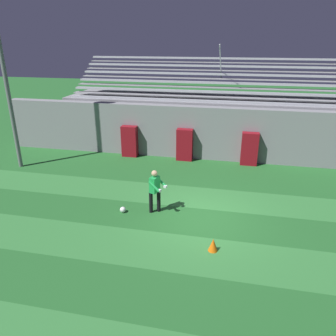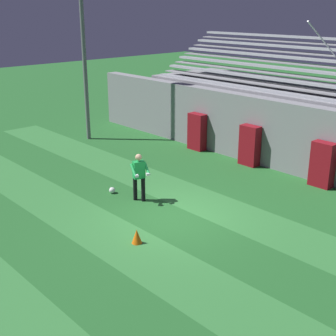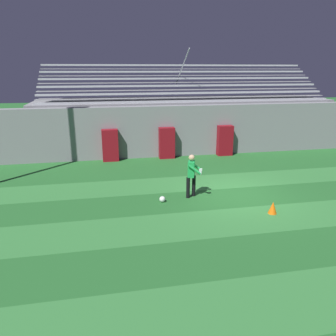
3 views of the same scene
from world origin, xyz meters
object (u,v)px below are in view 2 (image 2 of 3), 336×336
at_px(padding_pillar_gate_right, 322,164).
at_px(traffic_cone, 137,236).
at_px(padding_pillar_gate_left, 250,145).
at_px(padding_pillar_far_left, 197,132).
at_px(floodlight_pole, 82,21).
at_px(soccer_ball, 112,190).
at_px(goalkeeper, 139,174).

relative_size(padding_pillar_gate_right, traffic_cone, 4.03).
distance_m(padding_pillar_gate_left, padding_pillar_far_left, 3.04).
xyz_separation_m(padding_pillar_gate_right, floodlight_pole, (-11.35, -2.68, 4.84)).
height_order(soccer_ball, traffic_cone, traffic_cone).
bearing_deg(padding_pillar_far_left, goalkeeper, -63.56).
height_order(padding_pillar_gate_right, goalkeeper, padding_pillar_gate_right).
bearing_deg(floodlight_pole, soccer_ball, -27.23).
bearing_deg(padding_pillar_far_left, traffic_cone, -56.29).
relative_size(goalkeeper, traffic_cone, 3.98).
distance_m(padding_pillar_gate_right, floodlight_pole, 12.63).
xyz_separation_m(goalkeeper, soccer_ball, (-1.18, -0.30, -0.84)).
bearing_deg(padding_pillar_gate_right, padding_pillar_gate_left, 180.00).
xyz_separation_m(padding_pillar_gate_right, padding_pillar_far_left, (-6.39, 0.00, 0.00)).
bearing_deg(padding_pillar_far_left, soccer_ball, -74.36).
relative_size(padding_pillar_far_left, soccer_ball, 7.69).
relative_size(floodlight_pole, goalkeeper, 5.49).
relative_size(padding_pillar_gate_right, padding_pillar_far_left, 1.00).
bearing_deg(padding_pillar_gate_right, soccer_ball, -127.40).
distance_m(padding_pillar_gate_right, traffic_cone, 7.93).
height_order(floodlight_pole, traffic_cone, floodlight_pole).
relative_size(goalkeeper, soccer_ball, 7.59).
xyz_separation_m(floodlight_pole, soccer_ball, (6.67, -3.43, -5.58)).
relative_size(padding_pillar_gate_right, soccer_ball, 7.69).
relative_size(padding_pillar_gate_right, goalkeeper, 1.01).
xyz_separation_m(padding_pillar_gate_left, soccer_ball, (-1.33, -6.11, -0.74)).
relative_size(floodlight_pole, soccer_ball, 41.65).
distance_m(padding_pillar_gate_right, goalkeeper, 6.78).
height_order(padding_pillar_gate_left, traffic_cone, padding_pillar_gate_left).
height_order(goalkeeper, soccer_ball, goalkeeper).
bearing_deg(padding_pillar_gate_left, padding_pillar_gate_right, 0.00).
distance_m(goalkeeper, soccer_ball, 1.48).
height_order(padding_pillar_far_left, soccer_ball, padding_pillar_far_left).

